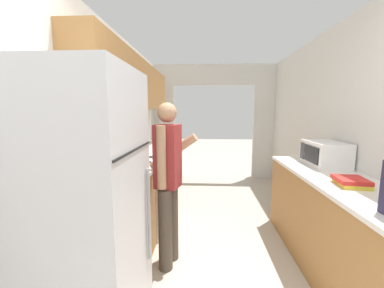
{
  "coord_description": "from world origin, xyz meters",
  "views": [
    {
      "loc": [
        -0.19,
        -0.68,
        1.49
      ],
      "look_at": [
        -0.35,
        2.28,
        1.08
      ],
      "focal_mm": 22.0,
      "sensor_mm": 36.0,
      "label": 1
    }
  ],
  "objects_px": {
    "person": "(168,181)",
    "book_stack": "(351,182)",
    "range_oven": "(139,194)",
    "refrigerator": "(82,209)",
    "microwave": "(325,153)"
  },
  "relations": [
    {
      "from": "range_oven",
      "to": "person",
      "type": "bearing_deg",
      "value": -55.22
    },
    {
      "from": "person",
      "to": "book_stack",
      "type": "bearing_deg",
      "value": -86.08
    },
    {
      "from": "range_oven",
      "to": "book_stack",
      "type": "xyz_separation_m",
      "value": [
        2.01,
        -0.94,
        0.48
      ]
    },
    {
      "from": "refrigerator",
      "to": "book_stack",
      "type": "distance_m",
      "value": 2.02
    },
    {
      "from": "person",
      "to": "microwave",
      "type": "xyz_separation_m",
      "value": [
        1.67,
        0.5,
        0.19
      ]
    },
    {
      "from": "person",
      "to": "microwave",
      "type": "bearing_deg",
      "value": -60.42
    },
    {
      "from": "refrigerator",
      "to": "person",
      "type": "height_order",
      "value": "refrigerator"
    },
    {
      "from": "refrigerator",
      "to": "microwave",
      "type": "xyz_separation_m",
      "value": [
        2.11,
        1.24,
        0.16
      ]
    },
    {
      "from": "range_oven",
      "to": "book_stack",
      "type": "distance_m",
      "value": 2.27
    },
    {
      "from": "person",
      "to": "book_stack",
      "type": "relative_size",
      "value": 5.64
    },
    {
      "from": "refrigerator",
      "to": "book_stack",
      "type": "bearing_deg",
      "value": 14.4
    },
    {
      "from": "range_oven",
      "to": "refrigerator",
      "type": "bearing_deg",
      "value": -88.11
    },
    {
      "from": "microwave",
      "to": "book_stack",
      "type": "bearing_deg",
      "value": -101.37
    },
    {
      "from": "refrigerator",
      "to": "microwave",
      "type": "distance_m",
      "value": 2.45
    },
    {
      "from": "refrigerator",
      "to": "person",
      "type": "xyz_separation_m",
      "value": [
        0.44,
        0.74,
        -0.04
      ]
    }
  ]
}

